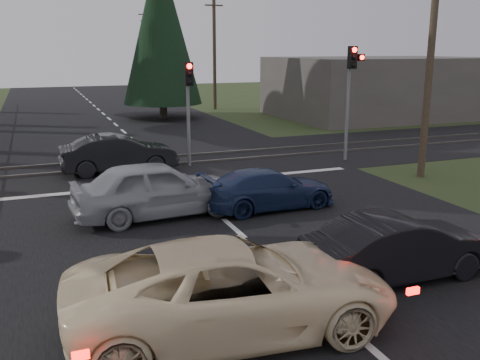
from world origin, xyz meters
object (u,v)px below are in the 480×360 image
utility_pole_mid (214,47)px  dark_hatchback (400,248)px  traffic_signal_center (189,96)px  cream_coupe (233,288)px  blue_sedan (268,189)px  traffic_signal_right (351,81)px  utility_pole_near (432,45)px  silver_car (157,189)px  utility_pole_far (147,47)px  dark_car_far (119,154)px

utility_pole_mid → dark_hatchback: utility_pole_mid is taller
traffic_signal_center → cream_coupe: traffic_signal_center is taller
dark_hatchback → blue_sedan: (-0.49, 5.48, -0.08)m
traffic_signal_right → dark_hatchback: 12.23m
utility_pole_near → utility_pole_mid: bearing=90.0°
dark_hatchback → blue_sedan: bearing=4.4°
silver_car → cream_coupe: bearing=174.2°
utility_pole_mid → cream_coupe: 33.74m
cream_coupe → dark_hatchback: bearing=-74.8°
utility_pole_far → dark_hatchback: (-6.42, -56.14, -4.06)m
utility_pole_near → silver_car: (-10.15, -1.24, -3.93)m
utility_pole_near → utility_pole_far: bearing=90.0°
traffic_signal_center → utility_pole_far: utility_pole_far is taller
utility_pole_mid → blue_sedan: size_ratio=2.23×
traffic_signal_center → utility_pole_mid: utility_pole_mid is taller
utility_pole_mid → utility_pole_far: same height
dark_car_far → traffic_signal_center: bearing=-92.8°
utility_pole_mid → blue_sedan: 26.89m
utility_pole_far → dark_car_far: 45.61m
traffic_signal_center → utility_pole_mid: (7.50, 19.32, 1.92)m
utility_pole_mid → blue_sedan: utility_pole_mid is taller
utility_pole_near → utility_pole_mid: same height
utility_pole_near → utility_pole_far: same height
dark_hatchback → utility_pole_far: bearing=-7.3°
traffic_signal_right → silver_car: (-9.19, -4.71, -2.52)m
traffic_signal_center → silver_car: size_ratio=0.88×
utility_pole_mid → cream_coupe: size_ratio=1.64×
traffic_signal_center → dark_car_far: bearing=178.6°
utility_pole_near → traffic_signal_center: bearing=148.0°
traffic_signal_center → utility_pole_mid: bearing=68.8°
traffic_signal_right → dark_hatchback: bearing=-117.3°
utility_pole_near → blue_sedan: (-6.91, -1.65, -4.14)m
utility_pole_near → utility_pole_mid: (0.00, 24.00, 0.00)m
cream_coupe → utility_pole_mid: bearing=-13.5°
dark_car_far → utility_pole_mid: bearing=-29.5°
traffic_signal_center → utility_pole_near: (7.50, -4.68, 1.92)m
traffic_signal_right → dark_car_far: 9.77m
cream_coupe → dark_car_far: cream_coupe is taller
traffic_signal_center → cream_coupe: size_ratio=0.75×
blue_sedan → utility_pole_near: bearing=-79.4°
silver_car → blue_sedan: 3.27m
traffic_signal_right → utility_pole_far: utility_pole_far is taller
utility_pole_mid → utility_pole_far: bearing=90.0°
utility_pole_mid → traffic_signal_center: bearing=-111.2°
utility_pole_far → silver_car: 51.40m
traffic_signal_right → blue_sedan: traffic_signal_right is taller
utility_pole_far → dark_car_far: size_ratio=2.08×
utility_pole_mid → dark_hatchback: size_ratio=2.23×
utility_pole_near → dark_car_far: (-10.29, 4.75, -4.01)m
traffic_signal_right → utility_pole_near: (0.95, -3.47, 1.41)m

